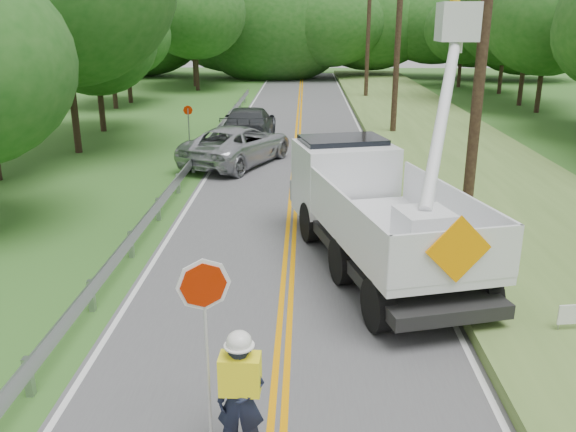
{
  "coord_description": "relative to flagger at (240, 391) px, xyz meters",
  "views": [
    {
      "loc": [
        0.38,
        -7.3,
        5.92
      ],
      "look_at": [
        0.0,
        6.0,
        1.5
      ],
      "focal_mm": 37.22,
      "sensor_mm": 36.0,
      "label": 1
    }
  ],
  "objects": [
    {
      "name": "road",
      "position": [
        0.48,
        14.33,
        -1.07
      ],
      "size": [
        7.2,
        96.0,
        0.03
      ],
      "color": "#4F4F51",
      "rests_on": "ground"
    },
    {
      "name": "guardrail",
      "position": [
        -3.54,
        15.24,
        -0.53
      ],
      "size": [
        0.18,
        48.0,
        0.77
      ],
      "color": "#9B9EA3",
      "rests_on": "ground"
    },
    {
      "name": "utility_poles",
      "position": [
        5.48,
        17.35,
        4.19
      ],
      "size": [
        1.6,
        43.3,
        10.0
      ],
      "color": "black",
      "rests_on": "ground"
    },
    {
      "name": "suv_silver",
      "position": [
        -1.98,
        17.84,
        -0.24
      ],
      "size": [
        4.92,
        6.49,
        1.64
      ],
      "primitive_type": "imported",
      "rotation": [
        0.0,
        0.0,
        2.72
      ],
      "color": "#ACAEB4",
      "rests_on": "road"
    },
    {
      "name": "treeline_left",
      "position": [
        -9.77,
        29.7,
        4.93
      ],
      "size": [
        11.31,
        55.36,
        11.75
      ],
      "color": "#332319",
      "rests_on": "ground"
    },
    {
      "name": "treeline_horizon",
      "position": [
        -0.09,
        56.62,
        4.42
      ],
      "size": [
        55.59,
        14.35,
        12.53
      ],
      "color": "#1B4F16",
      "rests_on": "ground"
    },
    {
      "name": "yard_sign",
      "position": [
        5.93,
        3.25,
        -0.49
      ],
      "size": [
        0.56,
        0.11,
        0.82
      ],
      "color": "white",
      "rests_on": "ground"
    },
    {
      "name": "bucket_truck",
      "position": [
        2.58,
        7.92,
        0.6
      ],
      "size": [
        4.8,
        8.2,
        7.5
      ],
      "color": "black",
      "rests_on": "road"
    },
    {
      "name": "tall_grass_verge",
      "position": [
        7.58,
        14.33,
        -0.93
      ],
      "size": [
        7.0,
        96.0,
        0.3
      ],
      "primitive_type": "cube",
      "color": "#537132",
      "rests_on": "ground"
    },
    {
      "name": "suv_darkgrey",
      "position": [
        -1.91,
        22.35,
        -0.17
      ],
      "size": [
        2.52,
        6.13,
        1.77
      ],
      "primitive_type": "imported",
      "rotation": [
        0.0,
        0.0,
        3.15
      ],
      "color": "#33373A",
      "rests_on": "road"
    },
    {
      "name": "stop_sign_permanent",
      "position": [
        -4.58,
        20.68,
        0.26
      ],
      "size": [
        0.44,
        0.14,
        2.09
      ],
      "color": "#9B9EA3",
      "rests_on": "ground"
    },
    {
      "name": "flagger",
      "position": [
        0.0,
        0.0,
        0.0
      ],
      "size": [
        1.13,
        0.46,
        2.98
      ],
      "color": "#191E33",
      "rests_on": "road"
    }
  ]
}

